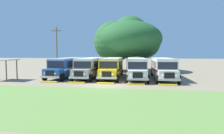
{
  "coord_description": "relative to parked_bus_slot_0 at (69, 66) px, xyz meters",
  "views": [
    {
      "loc": [
        4.14,
        -20.59,
        3.5
      ],
      "look_at": [
        0.0,
        5.37,
        1.6
      ],
      "focal_mm": 30.63,
      "sensor_mm": 36.0,
      "label": 1
    }
  ],
  "objects": [
    {
      "name": "ground_plane",
      "position": [
        6.69,
        -6.64,
        -1.58
      ],
      "size": [
        220.0,
        220.0,
        0.0
      ],
      "primitive_type": "plane",
      "color": "#84755B"
    },
    {
      "name": "foreground_grass_strip",
      "position": [
        6.69,
        -14.22,
        -1.58
      ],
      "size": [
        80.0,
        11.05,
        0.01
      ],
      "primitive_type": "cube",
      "color": "olive",
      "rests_on": "ground_plane"
    },
    {
      "name": "parked_bus_slot_0",
      "position": [
        0.0,
        0.0,
        0.0
      ],
      "size": [
        3.03,
        10.89,
        2.82
      ],
      "rotation": [
        0.0,
        0.0,
        -1.61
      ],
      "color": "#23519E",
      "rests_on": "ground_plane"
    },
    {
      "name": "parked_bus_slot_1",
      "position": [
        3.4,
        -0.13,
        0.0
      ],
      "size": [
        2.77,
        10.85,
        2.82
      ],
      "rotation": [
        0.0,
        0.0,
        -1.56
      ],
      "color": "#9E9993",
      "rests_on": "ground_plane"
    },
    {
      "name": "parked_bus_slot_2",
      "position": [
        6.49,
        0.15,
        0.0
      ],
      "size": [
        3.09,
        10.89,
        2.82
      ],
      "rotation": [
        0.0,
        0.0,
        -1.53
      ],
      "color": "yellow",
      "rests_on": "ground_plane"
    },
    {
      "name": "parked_bus_slot_3",
      "position": [
        10.0,
        -0.33,
        0.0
      ],
      "size": [
        3.25,
        10.92,
        2.82
      ],
      "rotation": [
        0.0,
        0.0,
        -1.51
      ],
      "color": "silver",
      "rests_on": "ground_plane"
    },
    {
      "name": "parked_bus_slot_4",
      "position": [
        13.62,
        -0.12,
        0.0
      ],
      "size": [
        2.92,
        10.87,
        2.82
      ],
      "rotation": [
        0.0,
        0.0,
        -1.54
      ],
      "color": "silver",
      "rests_on": "ground_plane"
    },
    {
      "name": "curb_wheelstop_0",
      "position": [
        -0.18,
        -6.07,
        -1.51
      ],
      "size": [
        2.0,
        0.36,
        0.15
      ],
      "primitive_type": "cube",
      "color": "yellow",
      "rests_on": "ground_plane"
    },
    {
      "name": "curb_wheelstop_1",
      "position": [
        3.26,
        -6.07,
        -1.51
      ],
      "size": [
        2.0,
        0.36,
        0.15
      ],
      "primitive_type": "cube",
      "color": "yellow",
      "rests_on": "ground_plane"
    },
    {
      "name": "curb_wheelstop_2",
      "position": [
        6.69,
        -6.07,
        -1.51
      ],
      "size": [
        2.0,
        0.36,
        0.15
      ],
      "primitive_type": "cube",
      "color": "yellow",
      "rests_on": "ground_plane"
    },
    {
      "name": "curb_wheelstop_3",
      "position": [
        10.13,
        -6.07,
        -1.51
      ],
      "size": [
        2.0,
        0.36,
        0.15
      ],
      "primitive_type": "cube",
      "color": "yellow",
      "rests_on": "ground_plane"
    },
    {
      "name": "curb_wheelstop_4",
      "position": [
        13.57,
        -6.07,
        -1.51
      ],
      "size": [
        2.0,
        0.36,
        0.15
      ],
      "primitive_type": "cube",
      "color": "yellow",
      "rests_on": "ground_plane"
    },
    {
      "name": "broad_shade_tree",
      "position": [
        7.96,
        10.88,
        4.72
      ],
      "size": [
        13.08,
        13.28,
        11.28
      ],
      "color": "brown",
      "rests_on": "ground_plane"
    },
    {
      "name": "utility_pole",
      "position": [
        -3.41,
        3.12,
        2.59
      ],
      "size": [
        1.8,
        0.2,
        7.84
      ],
      "color": "brown",
      "rests_on": "ground_plane"
    },
    {
      "name": "waiting_shelter",
      "position": [
        -7.15,
        -5.26,
        0.87
      ],
      "size": [
        3.6,
        2.6,
        2.72
      ],
      "color": "brown",
      "rests_on": "ground_plane"
    }
  ]
}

